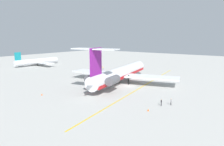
{
  "coord_description": "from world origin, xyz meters",
  "views": [
    {
      "loc": [
        -57.54,
        -36.39,
        16.55
      ],
      "look_at": [
        3.23,
        8.49,
        3.17
      ],
      "focal_mm": 32.99,
      "sensor_mm": 36.0,
      "label": 1
    }
  ],
  "objects": [
    {
      "name": "ground_crew_near_tail",
      "position": [
        -12.06,
        -17.64,
        1.06
      ],
      "size": [
        0.27,
        0.38,
        1.67
      ],
      "rotation": [
        0.0,
        0.0,
        5.79
      ],
      "color": "black",
      "rests_on": "ground"
    },
    {
      "name": "safety_cone_nose",
      "position": [
        -17.15,
        -16.71,
        0.28
      ],
      "size": [
        0.4,
        0.4,
        0.55
      ],
      "primitive_type": "cone",
      "color": "#EA590F",
      "rests_on": "ground"
    },
    {
      "name": "safety_cone_wingtip",
      "position": [
        -23.81,
        13.5,
        0.28
      ],
      "size": [
        0.4,
        0.4,
        0.55
      ],
      "primitive_type": "cone",
      "color": "#EA590F",
      "rests_on": "ground"
    },
    {
      "name": "main_jetliner",
      "position": [
        1.95,
        4.25,
        3.69
      ],
      "size": [
        46.2,
        41.09,
        13.51
      ],
      "rotation": [
        0.0,
        0.0,
        0.18
      ],
      "color": "silver",
      "rests_on": "ground"
    },
    {
      "name": "ground_crew_portside",
      "position": [
        16.83,
        31.85,
        1.15
      ],
      "size": [
        0.29,
        0.42,
        1.81
      ],
      "rotation": [
        0.0,
        0.0,
        5.81
      ],
      "color": "black",
      "rests_on": "ground"
    },
    {
      "name": "ground_crew_starboard",
      "position": [
        22.49,
        28.37,
        1.12
      ],
      "size": [
        0.31,
        0.37,
        1.77
      ],
      "rotation": [
        0.0,
        0.0,
        2.46
      ],
      "color": "black",
      "rests_on": "ground"
    },
    {
      "name": "ground",
      "position": [
        0.0,
        0.0,
        0.0
      ],
      "size": [
        280.75,
        280.75,
        0.0
      ],
      "primitive_type": "plane",
      "color": "#ADADA8"
    },
    {
      "name": "airliner_mid_left",
      "position": [
        12.85,
        69.11,
        2.44
      ],
      "size": [
        27.7,
        27.35,
        8.29
      ],
      "rotation": [
        0.0,
        0.0,
        -0.05
      ],
      "color": "silver",
      "rests_on": "ground"
    },
    {
      "name": "ground_crew_near_nose",
      "position": [
        -10.2,
        -19.36,
        1.07
      ],
      "size": [
        0.3,
        0.35,
        1.69
      ],
      "rotation": [
        0.0,
        0.0,
        5.61
      ],
      "color": "black",
      "rests_on": "ground"
    },
    {
      "name": "taxiway_centreline",
      "position": [
        3.23,
        -4.58,
        0.0
      ],
      "size": [
        77.03,
        10.46,
        0.01
      ],
      "primitive_type": "cube",
      "rotation": [
        0.0,
        0.0,
        0.13
      ],
      "color": "gold",
      "rests_on": "ground"
    }
  ]
}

